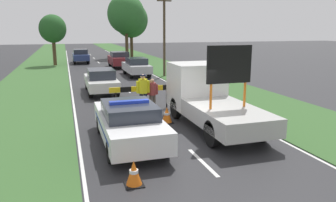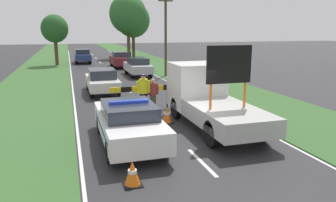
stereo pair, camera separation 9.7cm
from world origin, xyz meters
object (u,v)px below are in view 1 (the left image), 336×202
pedestrian_civilian (152,92)px  queued_car_wagon_maroon (120,59)px  work_truck (207,96)px  queued_car_hatch_blue (81,56)px  traffic_cone_centre_front (190,102)px  traffic_cone_near_truck (134,173)px  police_car (129,122)px  road_barrier (142,90)px  roadside_tree_mid_left (131,20)px  roadside_tree_near_right (126,14)px  traffic_cone_near_police (167,115)px  queued_car_van_white (101,80)px  queued_car_sedan_silver (136,66)px  traffic_cone_behind_barrier (103,106)px  traffic_cone_lane_edge (110,114)px  roadside_tree_near_left (53,29)px  utility_pole (164,34)px  police_officer (143,90)px

pedestrian_civilian → queued_car_wagon_maroon: size_ratio=0.36×
work_truck → queued_car_hatch_blue: size_ratio=1.44×
traffic_cone_centre_front → traffic_cone_near_truck: bearing=-120.8°
police_car → road_barrier: police_car is taller
police_car → roadside_tree_mid_left: 35.89m
queued_car_wagon_maroon → roadside_tree_near_right: roadside_tree_near_right is taller
queued_car_wagon_maroon → traffic_cone_near_police: bearing=86.2°
police_car → work_truck: 3.84m
queued_car_van_white → queued_car_sedan_silver: queued_car_sedan_silver is taller
traffic_cone_behind_barrier → queued_car_wagon_maroon: size_ratio=0.12×
traffic_cone_behind_barrier → roadside_tree_near_right: bearing=77.3°
pedestrian_civilian → queued_car_hatch_blue: 24.38m
traffic_cone_lane_edge → queued_car_sedan_silver: queued_car_sedan_silver is taller
queued_car_hatch_blue → traffic_cone_centre_front: bearing=99.3°
roadside_tree_near_left → roadside_tree_mid_left: (10.02, 8.20, 1.21)m
traffic_cone_near_truck → traffic_cone_behind_barrier: bearing=89.1°
queued_car_hatch_blue → roadside_tree_near_left: (-2.79, -1.84, 3.03)m
work_truck → queued_car_van_white: size_ratio=1.31×
traffic_cone_lane_edge → roadside_tree_near_left: bearing=96.7°
road_barrier → roadside_tree_mid_left: (5.49, 30.23, 4.10)m
traffic_cone_near_truck → queued_car_hatch_blue: size_ratio=0.16×
roadside_tree_near_left → utility_pole: bearing=-51.9°
traffic_cone_behind_barrier → traffic_cone_lane_edge: bearing=-86.0°
queued_car_hatch_blue → roadside_tree_near_right: size_ratio=0.50×
pedestrian_civilian → work_truck: bearing=-88.7°
road_barrier → utility_pole: size_ratio=0.47×
police_car → traffic_cone_lane_edge: size_ratio=8.93×
road_barrier → work_truck: bearing=-61.5°
pedestrian_civilian → roadside_tree_mid_left: roadside_tree_mid_left is taller
traffic_cone_lane_edge → queued_car_wagon_maroon: bearing=79.6°
work_truck → queued_car_hatch_blue: 27.41m
police_car → roadside_tree_near_right: bearing=77.1°
roadside_tree_near_left → roadside_tree_near_right: size_ratio=0.64×
pedestrian_civilian → roadside_tree_near_right: size_ratio=0.19×
roadside_tree_near_left → roadside_tree_near_right: 11.77m
queued_car_sedan_silver → roadside_tree_near_right: 18.38m
work_truck → queued_car_wagon_maroon: (-0.18, 21.45, -0.34)m
police_officer → traffic_cone_lane_edge: 2.13m
queued_car_hatch_blue → roadside_tree_near_left: size_ratio=0.78×
traffic_cone_centre_front → queued_car_hatch_blue: (-4.01, 24.50, 0.47)m
police_officer → roadside_tree_mid_left: 31.50m
road_barrier → police_officer: police_officer is taller
work_truck → queued_car_hatch_blue: (-3.75, 27.15, -0.34)m
police_car → police_officer: police_officer is taller
traffic_cone_near_police → traffic_cone_lane_edge: 2.50m
traffic_cone_behind_barrier → queued_car_wagon_maroon: (3.72, 17.96, 0.58)m
traffic_cone_lane_edge → queued_car_sedan_silver: bearing=73.2°
traffic_cone_centre_front → utility_pole: size_ratio=0.11×
road_barrier → roadside_tree_near_left: 22.68m
traffic_cone_near_police → roadside_tree_near_left: (-4.99, 24.69, 3.51)m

